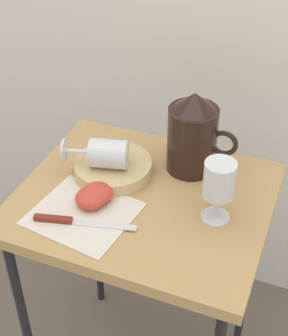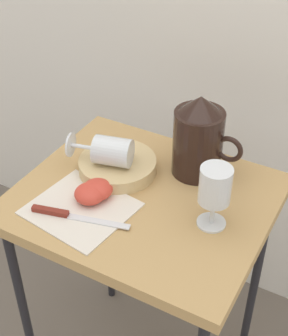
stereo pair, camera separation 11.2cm
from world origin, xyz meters
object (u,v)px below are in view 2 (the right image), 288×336
at_px(wine_glass_tipped_near, 111,151).
at_px(knife, 66,214).
at_px(pitcher, 198,142).
at_px(wine_glass_upright, 215,189).
at_px(table, 144,218).
at_px(basket_tray, 118,166).
at_px(apple_half_right, 97,189).
at_px(apple_half_left, 90,194).

bearing_deg(wine_glass_tipped_near, knife, -92.12).
bearing_deg(pitcher, wine_glass_upright, -55.79).
relative_size(table, basket_tray, 3.82).
xyz_separation_m(basket_tray, apple_half_right, (0.01, -0.11, 0.01)).
bearing_deg(knife, apple_half_right, 75.23).
xyz_separation_m(table, basket_tray, (-0.10, 0.05, 0.09)).
height_order(pitcher, apple_half_left, pitcher).
xyz_separation_m(apple_half_left, knife, (-0.02, -0.07, -0.01)).
xyz_separation_m(apple_half_right, knife, (-0.02, -0.09, -0.01)).
distance_m(basket_tray, wine_glass_tipped_near, 0.06).
distance_m(basket_tray, wine_glass_upright, 0.29).
bearing_deg(apple_half_left, basket_tray, 91.94).
relative_size(basket_tray, pitcher, 0.91).
distance_m(wine_glass_upright, wine_glass_tipped_near, 0.29).
bearing_deg(knife, wine_glass_upright, 25.40).
bearing_deg(knife, pitcher, 58.20).
height_order(basket_tray, apple_half_left, apple_half_left).
bearing_deg(basket_tray, apple_half_left, -88.06).
height_order(apple_half_left, knife, apple_half_left).
relative_size(pitcher, apple_half_right, 2.94).
relative_size(table, apple_half_left, 10.24).
height_order(wine_glass_tipped_near, apple_half_right, wine_glass_tipped_near).
xyz_separation_m(wine_glass_upright, knife, (-0.29, -0.14, -0.09)).
bearing_deg(wine_glass_upright, apple_half_right, -170.27).
distance_m(table, apple_half_left, 0.16).
height_order(basket_tray, wine_glass_tipped_near, wine_glass_tipped_near).
bearing_deg(wine_glass_upright, wine_glass_tipped_near, 171.14).
bearing_deg(apple_half_left, wine_glass_tipped_near, 95.57).
height_order(table, wine_glass_upright, wine_glass_upright).
relative_size(pitcher, wine_glass_upright, 1.40).
bearing_deg(apple_half_right, pitcher, 51.98).
distance_m(wine_glass_tipped_near, apple_half_left, 0.12).
relative_size(table, wine_glass_upright, 4.89).
height_order(table, apple_half_left, apple_half_left).
bearing_deg(apple_half_right, basket_tray, 95.91).
distance_m(wine_glass_upright, knife, 0.33).
height_order(apple_half_left, apple_half_right, same).
bearing_deg(apple_half_right, apple_half_left, -107.98).
relative_size(basket_tray, apple_half_right, 2.68).
relative_size(wine_glass_upright, apple_half_right, 2.09).
xyz_separation_m(pitcher, apple_half_left, (-0.16, -0.22, -0.06)).
distance_m(apple_half_right, knife, 0.10).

